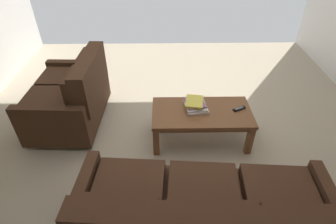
{
  "coord_description": "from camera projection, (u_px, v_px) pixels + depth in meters",
  "views": [
    {
      "loc": [
        0.13,
        2.58,
        2.3
      ],
      "look_at": [
        0.09,
        0.57,
        0.77
      ],
      "focal_mm": 28.82,
      "sensor_mm": 36.0,
      "label": 1
    }
  ],
  "objects": [
    {
      "name": "ground_plane",
      "position": [
        175.0,
        133.0,
        3.45
      ],
      "size": [
        5.45,
        5.65,
        0.01
      ],
      "primitive_type": "cube",
      "color": "#B7A88E"
    },
    {
      "name": "coffee_table",
      "position": [
        202.0,
        116.0,
        3.14
      ],
      "size": [
        1.15,
        0.59,
        0.42
      ],
      "color": "brown",
      "rests_on": "ground"
    },
    {
      "name": "tv_remote",
      "position": [
        239.0,
        109.0,
        3.12
      ],
      "size": [
        0.16,
        0.11,
        0.02
      ],
      "color": "black",
      "rests_on": "coffee_table"
    },
    {
      "name": "book_stack",
      "position": [
        195.0,
        104.0,
        3.13
      ],
      "size": [
        0.29,
        0.33,
        0.1
      ],
      "color": "silver",
      "rests_on": "coffee_table"
    },
    {
      "name": "loveseat_near",
      "position": [
        72.0,
        97.0,
        3.42
      ],
      "size": [
        0.89,
        1.21,
        0.92
      ],
      "color": "black",
      "rests_on": "ground"
    },
    {
      "name": "sofa_main",
      "position": [
        203.0,
        218.0,
        2.11
      ],
      "size": [
        2.09,
        0.98,
        0.84
      ],
      "color": "black",
      "rests_on": "ground"
    }
  ]
}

